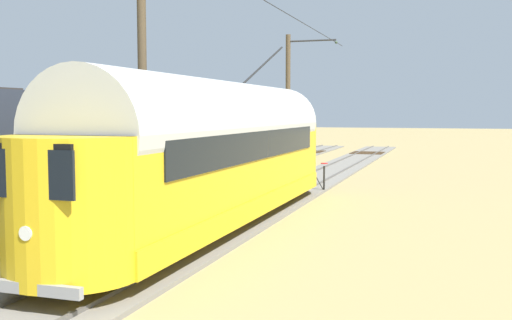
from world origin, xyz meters
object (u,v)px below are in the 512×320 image
at_px(vintage_streetcar, 219,151).
at_px(switch_stand, 324,176).
at_px(catenary_pole_mid_near, 145,89).
at_px(spare_tie_stack, 0,201).
at_px(catenary_pole_foreground, 289,99).
at_px(track_end_bumper, 237,166).

relative_size(vintage_streetcar, switch_stand, 13.61).
xyz_separation_m(vintage_streetcar, catenary_pole_mid_near, (2.75, -0.65, 1.86)).
relative_size(vintage_streetcar, catenary_pole_mid_near, 2.13).
relative_size(catenary_pole_mid_near, spare_tie_stack, 3.28).
xyz_separation_m(vintage_streetcar, catenary_pole_foreground, (2.75, -18.08, 1.86)).
bearing_deg(vintage_streetcar, catenary_pole_foreground, -81.36).
bearing_deg(track_end_bumper, catenary_pole_mid_near, 98.47).
bearing_deg(vintage_streetcar, track_end_bumper, -71.96).
bearing_deg(catenary_pole_mid_near, track_end_bumper, -81.53).
height_order(vintage_streetcar, spare_tie_stack, vintage_streetcar).
xyz_separation_m(catenary_pole_mid_near, track_end_bumper, (2.14, -14.34, -3.72)).
distance_m(switch_stand, spare_tie_stack, 12.65).
relative_size(catenary_pole_foreground, spare_tie_stack, 3.28).
xyz_separation_m(spare_tie_stack, track_end_bumper, (-3.78, -14.11, 0.13)).
distance_m(catenary_pole_mid_near, spare_tie_stack, 7.06).
bearing_deg(switch_stand, spare_tie_stack, 37.93).
relative_size(vintage_streetcar, spare_tie_stack, 7.01).
distance_m(vintage_streetcar, spare_tie_stack, 8.93).
bearing_deg(catenary_pole_mid_near, catenary_pole_foreground, -90.00).
xyz_separation_m(catenary_pole_mid_near, spare_tie_stack, (5.91, -0.23, -3.85)).
distance_m(catenary_pole_foreground, switch_stand, 10.81).
height_order(vintage_streetcar, track_end_bumper, vintage_streetcar).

